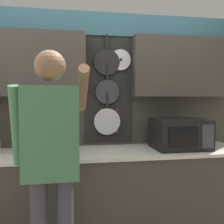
# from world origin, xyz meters

# --- Properties ---
(base_cabinet_counter) EXTENTS (2.53, 0.63, 0.91)m
(base_cabinet_counter) POSITION_xyz_m (0.00, -0.00, 0.45)
(base_cabinet_counter) COLOR #38332D
(base_cabinet_counter) RESTS_ON ground_plane
(back_wall_unit) EXTENTS (3.10, 0.20, 2.30)m
(back_wall_unit) POSITION_xyz_m (0.00, 0.28, 1.42)
(back_wall_unit) COLOR #38332D
(back_wall_unit) RESTS_ON ground_plane
(microwave) EXTENTS (0.53, 0.41, 0.30)m
(microwave) POSITION_xyz_m (0.64, -0.01, 1.06)
(microwave) COLOR black
(microwave) RESTS_ON base_cabinet_counter
(knife_block) EXTENTS (0.11, 0.15, 0.29)m
(knife_block) POSITION_xyz_m (-0.45, -0.01, 1.01)
(knife_block) COLOR brown
(knife_block) RESTS_ON base_cabinet_counter
(person) EXTENTS (0.54, 0.62, 1.74)m
(person) POSITION_xyz_m (-0.57, -0.57, 1.04)
(person) COLOR #383842
(person) RESTS_ON ground_plane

